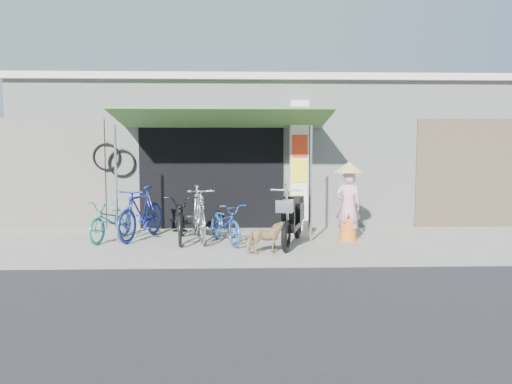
{
  "coord_description": "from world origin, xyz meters",
  "views": [
    {
      "loc": [
        -0.54,
        -9.24,
        1.9
      ],
      "look_at": [
        -0.2,
        1.0,
        1.0
      ],
      "focal_mm": 35.0,
      "sensor_mm": 36.0,
      "label": 1
    }
  ],
  "objects_px": {
    "bike_teal": "(112,220)",
    "bike_black": "(181,218)",
    "bike_silver": "(199,213)",
    "moped": "(293,218)",
    "bike_blue": "(141,213)",
    "nun": "(348,201)",
    "bike_navy": "(225,223)",
    "street_dog": "(266,238)"
  },
  "relations": [
    {
      "from": "bike_teal",
      "to": "street_dog",
      "type": "distance_m",
      "value": 3.46
    },
    {
      "from": "bike_navy",
      "to": "street_dog",
      "type": "distance_m",
      "value": 1.33
    },
    {
      "from": "street_dog",
      "to": "nun",
      "type": "xyz_separation_m",
      "value": [
        1.76,
        1.3,
        0.52
      ]
    },
    {
      "from": "bike_silver",
      "to": "street_dog",
      "type": "distance_m",
      "value": 1.94
    },
    {
      "from": "bike_silver",
      "to": "moped",
      "type": "relative_size",
      "value": 0.94
    },
    {
      "from": "bike_black",
      "to": "moped",
      "type": "height_order",
      "value": "moped"
    },
    {
      "from": "bike_blue",
      "to": "moped",
      "type": "bearing_deg",
      "value": 5.63
    },
    {
      "from": "bike_silver",
      "to": "moped",
      "type": "height_order",
      "value": "moped"
    },
    {
      "from": "bike_black",
      "to": "bike_teal",
      "type": "bearing_deg",
      "value": 168.32
    },
    {
      "from": "bike_blue",
      "to": "moped",
      "type": "xyz_separation_m",
      "value": [
        3.1,
        -0.68,
        -0.03
      ]
    },
    {
      "from": "bike_black",
      "to": "street_dog",
      "type": "distance_m",
      "value": 2.15
    },
    {
      "from": "bike_black",
      "to": "street_dog",
      "type": "height_order",
      "value": "bike_black"
    },
    {
      "from": "bike_teal",
      "to": "bike_navy",
      "type": "relative_size",
      "value": 1.03
    },
    {
      "from": "bike_blue",
      "to": "bike_navy",
      "type": "bearing_deg",
      "value": 2.55
    },
    {
      "from": "bike_teal",
      "to": "bike_navy",
      "type": "height_order",
      "value": "bike_teal"
    },
    {
      "from": "bike_teal",
      "to": "bike_black",
      "type": "distance_m",
      "value": 1.46
    },
    {
      "from": "street_dog",
      "to": "moped",
      "type": "height_order",
      "value": "moped"
    },
    {
      "from": "bike_blue",
      "to": "nun",
      "type": "bearing_deg",
      "value": 14.45
    },
    {
      "from": "moped",
      "to": "bike_silver",
      "type": "bearing_deg",
      "value": 179.61
    },
    {
      "from": "bike_silver",
      "to": "moped",
      "type": "xyz_separation_m",
      "value": [
        1.88,
        -0.51,
        -0.04
      ]
    },
    {
      "from": "bike_teal",
      "to": "street_dog",
      "type": "height_order",
      "value": "bike_teal"
    },
    {
      "from": "bike_black",
      "to": "bike_navy",
      "type": "xyz_separation_m",
      "value": [
        0.91,
        -0.25,
        -0.08
      ]
    },
    {
      "from": "bike_black",
      "to": "bike_silver",
      "type": "relative_size",
      "value": 0.97
    },
    {
      "from": "bike_silver",
      "to": "nun",
      "type": "xyz_separation_m",
      "value": [
        3.07,
        -0.1,
        0.24
      ]
    },
    {
      "from": "bike_teal",
      "to": "bike_blue",
      "type": "distance_m",
      "value": 0.62
    },
    {
      "from": "bike_navy",
      "to": "bike_teal",
      "type": "bearing_deg",
      "value": 147.57
    },
    {
      "from": "bike_teal",
      "to": "moped",
      "type": "distance_m",
      "value": 3.74
    },
    {
      "from": "nun",
      "to": "moped",
      "type": "bearing_deg",
      "value": 26.87
    },
    {
      "from": "bike_silver",
      "to": "nun",
      "type": "distance_m",
      "value": 3.09
    },
    {
      "from": "bike_black",
      "to": "bike_navy",
      "type": "height_order",
      "value": "bike_black"
    },
    {
      "from": "bike_navy",
      "to": "nun",
      "type": "relative_size",
      "value": 0.96
    },
    {
      "from": "street_dog",
      "to": "bike_black",
      "type": "bearing_deg",
      "value": 32.48
    },
    {
      "from": "moped",
      "to": "bike_teal",
      "type": "bearing_deg",
      "value": -174.31
    },
    {
      "from": "street_dog",
      "to": "bike_blue",
      "type": "bearing_deg",
      "value": 39.26
    },
    {
      "from": "bike_black",
      "to": "nun",
      "type": "bearing_deg",
      "value": -6.26
    },
    {
      "from": "street_dog",
      "to": "nun",
      "type": "relative_size",
      "value": 0.43
    },
    {
      "from": "bike_silver",
      "to": "street_dog",
      "type": "xyz_separation_m",
      "value": [
        1.32,
        -1.4,
        -0.28
      ]
    },
    {
      "from": "bike_black",
      "to": "bike_silver",
      "type": "height_order",
      "value": "bike_silver"
    },
    {
      "from": "bike_teal",
      "to": "bike_navy",
      "type": "xyz_separation_m",
      "value": [
        2.36,
        -0.41,
        -0.01
      ]
    },
    {
      "from": "bike_navy",
      "to": "nun",
      "type": "bearing_deg",
      "value": -17.67
    },
    {
      "from": "bike_black",
      "to": "nun",
      "type": "height_order",
      "value": "nun"
    },
    {
      "from": "bike_black",
      "to": "bike_silver",
      "type": "xyz_separation_m",
      "value": [
        0.36,
        0.07,
        0.09
      ]
    }
  ]
}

